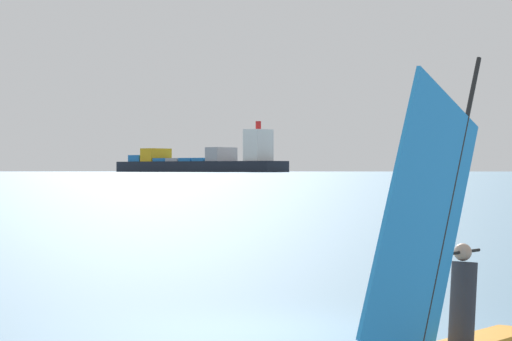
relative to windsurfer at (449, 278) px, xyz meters
name	(u,v)px	position (x,y,z in m)	size (l,w,h in m)	color
ground_plane	(265,331)	(-2.51, 1.61, -0.93)	(4000.00, 4000.00, 0.00)	#476B84
windsurfer	(449,278)	(0.00, 0.00, 0.00)	(2.19, 3.79, 3.88)	orange
cargo_ship	(202,162)	(-181.53, 802.67, 6.73)	(147.41, 99.57, 37.17)	black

